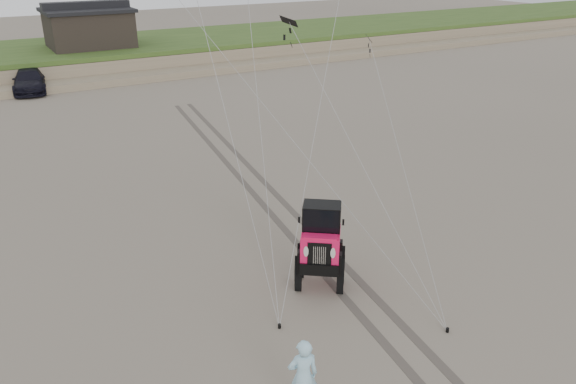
# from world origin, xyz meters

# --- Properties ---
(ground) EXTENTS (160.00, 160.00, 0.00)m
(ground) POSITION_xyz_m (0.00, 0.00, 0.00)
(ground) COLOR #6B6054
(ground) RESTS_ON ground
(dune_ridge) EXTENTS (160.00, 14.25, 1.73)m
(dune_ridge) POSITION_xyz_m (0.00, 37.50, 0.82)
(dune_ridge) COLOR #7A6B54
(dune_ridge) RESTS_ON ground
(cabin) EXTENTS (6.40, 5.40, 3.35)m
(cabin) POSITION_xyz_m (2.00, 37.00, 3.24)
(cabin) COLOR black
(cabin) RESTS_ON dune_ridge
(truck_c) EXTENTS (2.73, 5.18, 1.43)m
(truck_c) POSITION_xyz_m (-3.39, 31.32, 0.72)
(truck_c) COLOR black
(truck_c) RESTS_ON ground
(jeep) EXTENTS (5.02, 5.60, 1.97)m
(jeep) POSITION_xyz_m (0.37, 1.94, 0.99)
(jeep) COLOR #F71553
(jeep) RESTS_ON ground
(man) EXTENTS (0.73, 0.59, 1.76)m
(man) POSITION_xyz_m (-2.49, -1.78, 0.88)
(man) COLOR #8CCED9
(man) RESTS_ON ground
(stake_main) EXTENTS (0.08, 0.08, 0.12)m
(stake_main) POSITION_xyz_m (-1.57, 0.83, 0.06)
(stake_main) COLOR black
(stake_main) RESTS_ON ground
(stake_aux) EXTENTS (0.08, 0.08, 0.12)m
(stake_aux) POSITION_xyz_m (1.98, -1.42, 0.06)
(stake_aux) COLOR black
(stake_aux) RESTS_ON ground
(tire_tracks) EXTENTS (5.22, 29.74, 0.01)m
(tire_tracks) POSITION_xyz_m (2.00, 8.00, 0.00)
(tire_tracks) COLOR #4C443D
(tire_tracks) RESTS_ON ground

